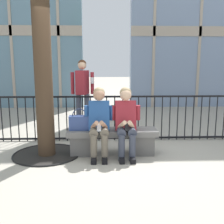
{
  "coord_description": "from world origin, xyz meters",
  "views": [
    {
      "loc": [
        -0.18,
        -4.58,
        1.59
      ],
      "look_at": [
        0.0,
        0.1,
        0.75
      ],
      "focal_mm": 42.21,
      "sensor_mm": 36.0,
      "label": 1
    }
  ],
  "objects_px": {
    "handbag_on_bench": "(80,122)",
    "seated_person_companion": "(126,120)",
    "bystander_at_railing": "(83,90)",
    "stone_bench": "(112,139)",
    "seated_person_with_phone": "(99,120)"
  },
  "relations": [
    {
      "from": "handbag_on_bench",
      "to": "seated_person_companion",
      "type": "bearing_deg",
      "value": -8.32
    },
    {
      "from": "bystander_at_railing",
      "to": "stone_bench",
      "type": "bearing_deg",
      "value": -69.47
    },
    {
      "from": "handbag_on_bench",
      "to": "bystander_at_railing",
      "type": "bearing_deg",
      "value": 92.14
    },
    {
      "from": "stone_bench",
      "to": "bystander_at_railing",
      "type": "relative_size",
      "value": 0.94
    },
    {
      "from": "seated_person_with_phone",
      "to": "handbag_on_bench",
      "type": "height_order",
      "value": "seated_person_with_phone"
    },
    {
      "from": "seated_person_with_phone",
      "to": "handbag_on_bench",
      "type": "distance_m",
      "value": 0.37
    },
    {
      "from": "stone_bench",
      "to": "seated_person_with_phone",
      "type": "bearing_deg",
      "value": -150.95
    },
    {
      "from": "seated_person_with_phone",
      "to": "bystander_at_railing",
      "type": "xyz_separation_m",
      "value": [
        -0.41,
        1.85,
        0.35
      ]
    },
    {
      "from": "stone_bench",
      "to": "handbag_on_bench",
      "type": "relative_size",
      "value": 4.14
    },
    {
      "from": "stone_bench",
      "to": "handbag_on_bench",
      "type": "xyz_separation_m",
      "value": [
        -0.58,
        -0.01,
        0.31
      ]
    },
    {
      "from": "stone_bench",
      "to": "handbag_on_bench",
      "type": "distance_m",
      "value": 0.66
    },
    {
      "from": "stone_bench",
      "to": "seated_person_with_phone",
      "type": "relative_size",
      "value": 1.32
    },
    {
      "from": "seated_person_companion",
      "to": "stone_bench",
      "type": "bearing_deg",
      "value": 150.95
    },
    {
      "from": "bystander_at_railing",
      "to": "seated_person_with_phone",
      "type": "bearing_deg",
      "value": -77.41
    },
    {
      "from": "seated_person_with_phone",
      "to": "bystander_at_railing",
      "type": "height_order",
      "value": "bystander_at_railing"
    }
  ]
}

